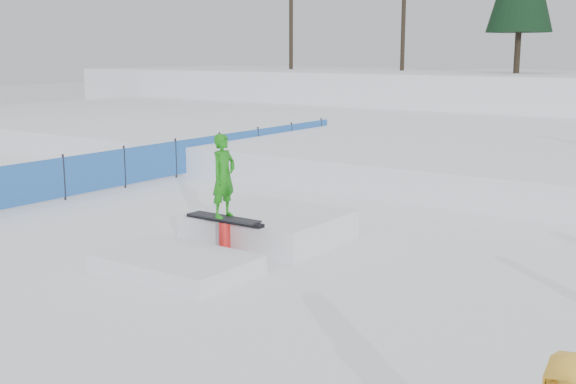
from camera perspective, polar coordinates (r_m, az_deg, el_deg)
The scene contains 4 objects.
ground at distance 11.42m, azimuth -7.86°, elevation -6.73°, with size 120.00×120.00×0.00m, color white.
snow_midrise at distance 25.28m, azimuth 17.45°, elevation 3.56°, with size 50.00×18.00×0.80m, color white.
safety_fence at distance 20.36m, azimuth -8.86°, elevation 2.67°, with size 0.05×16.00×1.10m.
jib_rail_feature at distance 12.90m, azimuth -3.38°, elevation -3.17°, with size 2.60×4.40×2.11m.
Camera 1 is at (7.41, -7.97, 3.47)m, focal length 45.00 mm.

